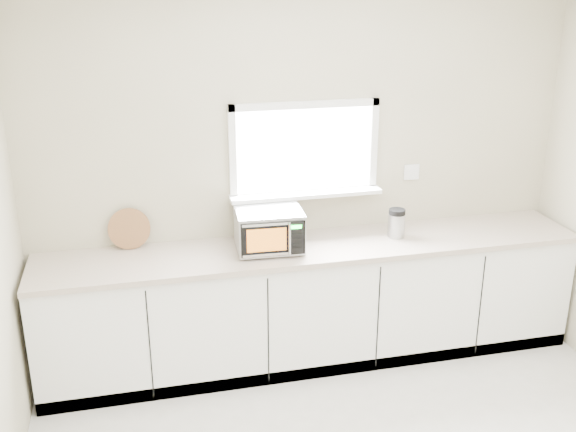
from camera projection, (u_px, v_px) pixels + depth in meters
name	position (u px, v px, depth m)	size (l,w,h in m)	color
back_wall	(304.00, 174.00, 4.93)	(4.00, 0.17, 2.70)	beige
cabinets	(313.00, 304.00, 4.98)	(3.92, 0.60, 0.88)	white
countertop	(314.00, 248.00, 4.81)	(3.92, 0.64, 0.04)	#B8A798
microwave	(269.00, 230.00, 4.67)	(0.47, 0.40, 0.29)	black
knife_block	(268.00, 237.00, 4.64)	(0.11, 0.20, 0.28)	#412A17
cutting_board	(129.00, 229.00, 4.70)	(0.29, 0.29, 0.02)	#905F38
coffee_grinder	(397.00, 223.00, 4.92)	(0.15, 0.15, 0.22)	#AAADB2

